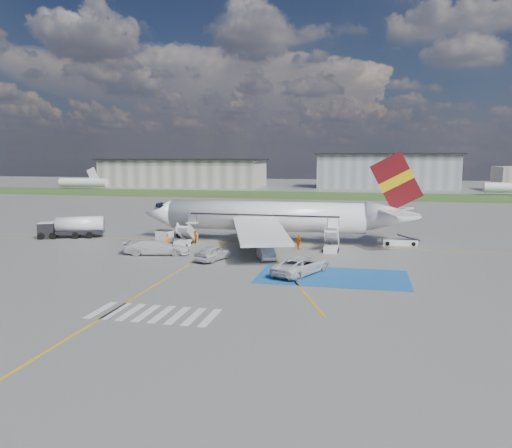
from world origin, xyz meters
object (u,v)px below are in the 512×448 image
Objects in this scene: van_white_a at (302,262)px; car_silver_a at (213,253)px; airliner at (277,216)px; gpu_cart at (164,237)px; fuel_tanker at (72,229)px; car_silver_b at (266,253)px; belt_loader at (400,242)px; van_white_b at (157,245)px.

car_silver_a is at bearing 1.67° from van_white_a.
airliner reaches higher than gpu_cart.
fuel_tanker is 30.49m from car_silver_b.
van_white_a reaches higher than car_silver_b.
belt_loader is 25.02m from car_silver_a.
belt_loader is 21.07m from van_white_a.
airliner is 7.83× the size of belt_loader.
belt_loader is 0.83× the size of van_white_b.
airliner reaches higher than belt_loader.
airliner is at bearing 178.61° from belt_loader.
car_silver_b is (0.77, -11.41, -2.69)m from airliner.
fuel_tanker is at bearing -37.77° from car_silver_b.
fuel_tanker is at bearing 52.33° from van_white_b.
fuel_tanker is at bearing -168.25° from gpu_cart.
car_silver_b is at bearing -145.50° from belt_loader.
van_white_b is (-27.81, -12.44, 0.76)m from belt_loader.
gpu_cart reaches higher than car_silver_a.
van_white_b reaches higher than car_silver_b.
van_white_b is at bearing -136.52° from airliner.
car_silver_b is at bearing -143.90° from car_silver_a.
airliner is 28.66m from fuel_tanker.
van_white_b is (-7.32, 1.90, 0.27)m from car_silver_a.
airliner reaches higher than van_white_b.
van_white_a is at bearing -17.21° from gpu_cart.
airliner is 6.23× the size of van_white_a.
car_silver_b is at bearing -99.78° from van_white_b.
van_white_b is at bearing 4.50° from van_white_a.
airliner is 7.52× the size of car_silver_a.
fuel_tanker reaches higher than van_white_b.
fuel_tanker is 1.49× the size of van_white_a.
van_white_b is (-12.80, -0.00, 0.40)m from car_silver_b.
fuel_tanker reaches higher than van_white_a.
car_silver_a reaches higher than car_silver_b.
car_silver_a is 1.14× the size of car_silver_b.
van_white_b is at bearing 2.36° from car_silver_a.
belt_loader is at bearing -96.13° from van_white_a.
car_silver_a is at bearing -109.48° from airliner.
van_white_a is at bearing 175.42° from car_silver_a.
car_silver_b is at bearing -37.91° from fuel_tanker.
car_silver_b reaches higher than belt_loader.
airliner is at bearing -92.55° from car_silver_a.
van_white_a is (33.93, -14.61, -0.12)m from fuel_tanker.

